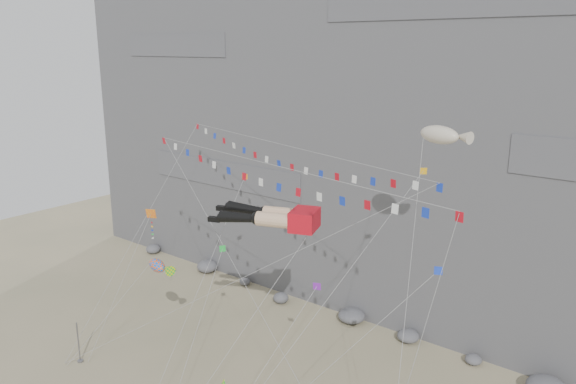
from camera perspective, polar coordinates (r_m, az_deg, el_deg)
name	(u,v)px	position (r m, az deg, el deg)	size (l,w,h in m)	color
cliff	(434,55)	(63.13, 14.57, 13.33)	(80.00, 28.00, 50.00)	slate
talus_boulders	(352,316)	(55.88, 6.48, -12.43)	(60.00, 3.00, 1.20)	#5D5D62
anchor_pole_left	(78,342)	(51.79, -20.52, -14.12)	(0.12, 0.12, 3.65)	slate
legs_kite	(275,217)	(40.61, -1.36, -2.54)	(8.32, 14.68, 19.29)	red
flag_banner_upper	(285,146)	(45.82, -0.31, 4.75)	(30.54, 18.59, 26.08)	red
flag_banner_lower	(270,164)	(38.86, -1.88, 2.82)	(29.60, 8.38, 22.12)	red
harlequin_kite	(151,214)	(48.97, -13.77, -2.21)	(3.00, 6.90, 13.63)	red
fish_windsock	(157,266)	(48.29, -13.18, -7.28)	(6.66, 7.27, 11.34)	#FC570C
blimp_windsock	(439,135)	(39.13, 15.10, 5.57)	(5.40, 12.65, 23.34)	beige
small_kite_a	(242,183)	(46.21, -4.68, 0.90)	(3.54, 15.18, 21.41)	orange
small_kite_b	(316,288)	(39.89, 2.82, -9.75)	(2.64, 10.46, 13.83)	purple
small_kite_c	(221,252)	(43.05, -6.79, -6.12)	(4.09, 10.76, 15.33)	green
small_kite_d	(417,179)	(38.60, 12.98, 1.25)	(7.32, 16.67, 24.84)	#FFB315
small_kite_e	(432,276)	(33.61, 14.45, -8.27)	(10.98, 8.81, 18.85)	#1431B4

